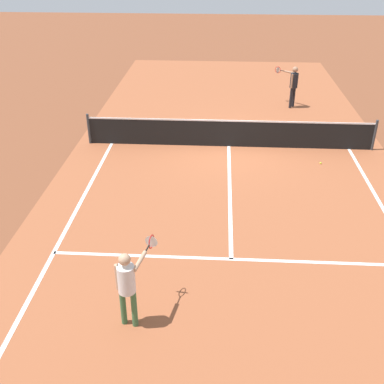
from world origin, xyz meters
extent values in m
plane|color=brown|center=(0.00, 0.00, 0.00)|extent=(60.00, 60.00, 0.00)
cube|color=#9E5433|center=(0.00, 0.00, 0.00)|extent=(10.62, 24.40, 0.00)
cube|color=white|center=(-4.11, -5.95, 0.00)|extent=(0.10, 11.89, 0.01)
cube|color=white|center=(0.00, -6.40, 0.00)|extent=(8.22, 0.10, 0.01)
cube|color=white|center=(0.00, -3.20, 0.00)|extent=(0.10, 6.40, 0.01)
cylinder|color=#33383D|center=(-4.87, 0.00, 0.54)|extent=(0.09, 0.09, 1.07)
cylinder|color=#33383D|center=(4.87, 0.00, 0.54)|extent=(0.09, 0.09, 1.07)
cube|color=black|center=(0.00, 0.00, 0.46)|extent=(9.74, 0.02, 0.91)
cube|color=white|center=(0.00, 0.00, 0.94)|extent=(9.74, 0.03, 0.05)
cylinder|color=#3F7247|center=(-2.05, -8.50, 0.40)|extent=(0.11, 0.11, 0.80)
cylinder|color=#3F7247|center=(-1.84, -8.54, 0.40)|extent=(0.11, 0.11, 0.80)
cylinder|color=white|center=(-1.94, -8.52, 1.09)|extent=(0.32, 0.32, 0.56)
sphere|color=tan|center=(-1.94, -8.52, 1.52)|extent=(0.22, 0.22, 0.22)
cylinder|color=tan|center=(-2.11, -8.48, 1.10)|extent=(0.08, 0.08, 0.55)
cylinder|color=tan|center=(-1.72, -8.28, 1.32)|extent=(0.19, 0.55, 0.08)
cylinder|color=black|center=(-1.65, -7.91, 1.32)|extent=(0.07, 0.22, 0.03)
torus|color=red|center=(-1.60, -7.67, 1.32)|extent=(0.08, 0.28, 0.28)
cylinder|color=silver|center=(-1.60, -7.67, 1.32)|extent=(0.25, 0.05, 0.25)
cylinder|color=black|center=(2.62, 4.23, 0.42)|extent=(0.11, 0.11, 0.85)
cylinder|color=black|center=(2.75, 4.40, 0.42)|extent=(0.11, 0.11, 0.85)
cylinder|color=black|center=(2.69, 4.31, 1.15)|extent=(0.32, 0.32, 0.60)
sphere|color=#A87A5B|center=(2.69, 4.31, 1.60)|extent=(0.23, 0.23, 0.23)
cylinder|color=#A87A5B|center=(2.58, 4.18, 1.15)|extent=(0.08, 0.08, 0.58)
cylinder|color=#A87A5B|center=(2.57, 4.63, 1.39)|extent=(0.50, 0.42, 0.08)
cylinder|color=black|center=(2.26, 4.88, 1.39)|extent=(0.19, 0.16, 0.03)
torus|color=red|center=(2.07, 5.03, 1.39)|extent=(0.23, 0.19, 0.28)
cylinder|color=silver|center=(2.07, 5.03, 1.39)|extent=(0.16, 0.20, 0.25)
sphere|color=#CCE033|center=(2.93, -1.23, 0.03)|extent=(0.07, 0.07, 0.07)
camera|label=1|loc=(-0.38, -14.93, 6.50)|focal=43.59mm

